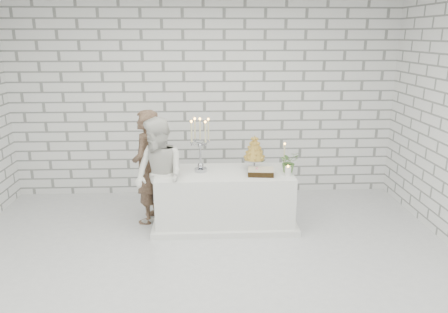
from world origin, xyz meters
TOP-DOWN VIEW (x-y plane):
  - ground at (0.00, 0.00)m, footprint 6.00×5.00m
  - wall_back at (0.00, 2.50)m, footprint 6.00×0.01m
  - wall_front at (0.00, -2.50)m, footprint 6.00×0.01m
  - cake_table at (0.26, 1.24)m, footprint 1.80×0.80m
  - groom at (-0.79, 1.41)m, footprint 0.45×0.62m
  - bride at (-0.59, 1.06)m, footprint 0.92×0.93m
  - candelabra at (-0.06, 1.27)m, footprint 0.35×0.35m
  - croquembouche at (0.67, 1.33)m, footprint 0.34×0.34m
  - chocolate_cake at (0.73, 1.09)m, footprint 0.36×0.27m
  - pillar_candle at (1.07, 1.04)m, footprint 0.10×0.10m
  - extra_taper at (1.09, 1.42)m, footprint 0.06×0.06m
  - flowers at (1.11, 1.20)m, footprint 0.32×0.30m

SIDE VIEW (x-z plane):
  - ground at x=0.00m, z-range -0.01..0.01m
  - cake_table at x=0.26m, z-range 0.00..0.75m
  - bride at x=-0.59m, z-range 0.00..1.52m
  - groom at x=-0.79m, z-range 0.00..1.56m
  - chocolate_cake at x=0.73m, z-range 0.75..0.83m
  - pillar_candle at x=1.07m, z-range 0.75..0.87m
  - flowers at x=1.11m, z-range 0.75..1.03m
  - extra_taper at x=1.09m, z-range 0.75..1.07m
  - croquembouche at x=0.67m, z-range 0.75..1.23m
  - candelabra at x=-0.06m, z-range 0.75..1.48m
  - wall_back at x=0.00m, z-range 0.00..3.00m
  - wall_front at x=0.00m, z-range 0.00..3.00m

